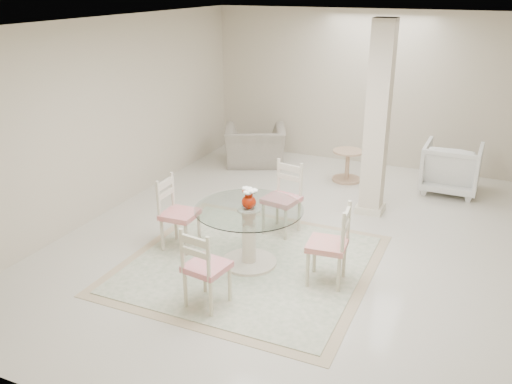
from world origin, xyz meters
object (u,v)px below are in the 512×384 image
at_px(column, 377,121).
at_px(dining_table, 249,236).
at_px(dining_chair_east, 334,239).
at_px(side_table, 347,167).
at_px(dining_chair_north, 284,193).
at_px(recliner_taupe, 255,146).
at_px(dining_chair_west, 175,208).
at_px(armchair_white, 451,168).
at_px(red_vase, 249,198).
at_px(dining_chair_south, 203,263).

xyz_separation_m(column, dining_table, (-0.95, -2.16, -0.98)).
distance_m(dining_chair_east, side_table, 3.39).
height_order(dining_chair_north, recliner_taupe, dining_chair_north).
relative_size(dining_chair_east, dining_chair_west, 1.01).
relative_size(column, dining_chair_east, 2.60).
relative_size(armchair_white, side_table, 1.66).
relative_size(dining_chair_east, dining_chair_north, 0.99).
height_order(column, dining_chair_west, column).
bearing_deg(dining_chair_north, dining_table, -81.92).
height_order(column, dining_table, column).
bearing_deg(armchair_white, dining_chair_west, 50.38).
height_order(red_vase, side_table, red_vase).
distance_m(column, dining_chair_west, 3.01).
bearing_deg(armchair_white, dining_chair_north, 53.47).
bearing_deg(dining_chair_north, side_table, 94.23).
bearing_deg(side_table, recliner_taupe, 174.80).
bearing_deg(dining_chair_south, dining_chair_east, -128.50).
distance_m(dining_table, dining_chair_west, 1.03).
bearing_deg(red_vase, armchair_white, 61.14).
relative_size(dining_table, side_table, 2.38).
relative_size(column, red_vase, 10.64).
relative_size(dining_table, armchair_white, 1.44).
relative_size(dining_chair_north, dining_chair_south, 1.06).
bearing_deg(side_table, dining_chair_south, -94.48).
height_order(column, armchair_white, column).
relative_size(recliner_taupe, side_table, 2.03).
xyz_separation_m(dining_table, recliner_taupe, (-1.46, 3.44, -0.02)).
height_order(dining_table, dining_chair_east, dining_chair_east).
bearing_deg(armchair_white, side_table, 7.21).
xyz_separation_m(red_vase, side_table, (0.29, 3.28, -0.61)).
bearing_deg(dining_chair_south, dining_chair_west, -38.46).
relative_size(dining_table, recliner_taupe, 1.17).
height_order(red_vase, dining_chair_south, dining_chair_south).
bearing_deg(armchair_white, dining_chair_east, 76.49).
height_order(recliner_taupe, armchair_white, armchair_white).
bearing_deg(recliner_taupe, dining_chair_south, 83.16).
xyz_separation_m(dining_table, dining_chair_west, (-1.02, 0.03, 0.17)).
relative_size(dining_chair_east, side_table, 1.98).
height_order(dining_chair_east, dining_chair_south, dining_chair_east).
bearing_deg(recliner_taupe, dining_chair_north, 97.35).
height_order(dining_chair_north, armchair_white, dining_chair_north).
bearing_deg(red_vase, dining_chair_west, 178.25).
distance_m(dining_chair_west, recliner_taupe, 3.44).
xyz_separation_m(dining_table, dining_chair_east, (1.02, -0.03, 0.18)).
height_order(red_vase, dining_chair_west, dining_chair_west).
bearing_deg(dining_chair_north, dining_chair_east, -36.41).
distance_m(dining_table, side_table, 3.29).
xyz_separation_m(red_vase, dining_chair_north, (0.04, 1.02, -0.30)).
relative_size(dining_chair_north, armchair_white, 1.21).
xyz_separation_m(dining_chair_east, dining_chair_north, (-0.97, 1.04, 0.01)).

